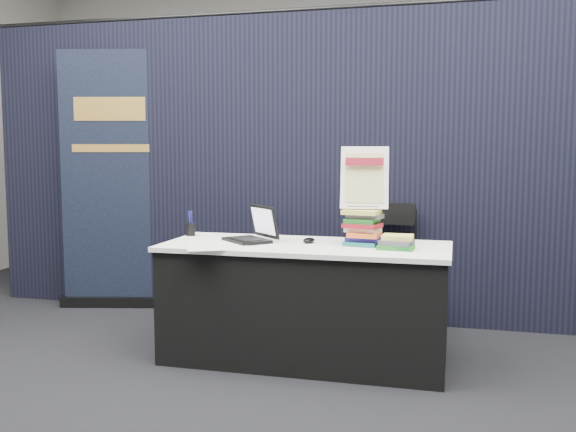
{
  "coord_description": "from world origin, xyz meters",
  "views": [
    {
      "loc": [
        0.91,
        -3.35,
        1.35
      ],
      "look_at": [
        -0.11,
        0.55,
        0.93
      ],
      "focal_mm": 40.0,
      "sensor_mm": 36.0,
      "label": 1
    }
  ],
  "objects_px": {
    "pullup_banner": "(113,195)",
    "book_stack_short": "(397,242)",
    "book_stack_tall": "(363,228)",
    "laptop": "(249,233)",
    "info_sign": "(364,178)",
    "display_table": "(305,302)",
    "stacking_chair": "(385,262)"
  },
  "relations": [
    {
      "from": "laptop",
      "to": "stacking_chair",
      "type": "relative_size",
      "value": 0.44
    },
    {
      "from": "laptop",
      "to": "info_sign",
      "type": "xyz_separation_m",
      "value": [
        0.75,
        0.03,
        0.36
      ]
    },
    {
      "from": "display_table",
      "to": "book_stack_tall",
      "type": "distance_m",
      "value": 0.61
    },
    {
      "from": "book_stack_tall",
      "to": "book_stack_short",
      "type": "relative_size",
      "value": 1.08
    },
    {
      "from": "laptop",
      "to": "display_table",
      "type": "bearing_deg",
      "value": 38.53
    },
    {
      "from": "book_stack_short",
      "to": "info_sign",
      "type": "height_order",
      "value": "info_sign"
    },
    {
      "from": "book_stack_short",
      "to": "stacking_chair",
      "type": "xyz_separation_m",
      "value": [
        -0.15,
        0.83,
        -0.27
      ]
    },
    {
      "from": "book_stack_short",
      "to": "stacking_chair",
      "type": "relative_size",
      "value": 0.23
    },
    {
      "from": "pullup_banner",
      "to": "stacking_chair",
      "type": "bearing_deg",
      "value": -17.97
    },
    {
      "from": "laptop",
      "to": "info_sign",
      "type": "height_order",
      "value": "info_sign"
    },
    {
      "from": "book_stack_tall",
      "to": "stacking_chair",
      "type": "height_order",
      "value": "book_stack_tall"
    },
    {
      "from": "display_table",
      "to": "stacking_chair",
      "type": "height_order",
      "value": "stacking_chair"
    },
    {
      "from": "book_stack_tall",
      "to": "pullup_banner",
      "type": "bearing_deg",
      "value": 157.97
    },
    {
      "from": "info_sign",
      "to": "book_stack_tall",
      "type": "bearing_deg",
      "value": -96.77
    },
    {
      "from": "display_table",
      "to": "pullup_banner",
      "type": "bearing_deg",
      "value": 153.4
    },
    {
      "from": "display_table",
      "to": "book_stack_short",
      "type": "bearing_deg",
      "value": -6.15
    },
    {
      "from": "book_stack_tall",
      "to": "info_sign",
      "type": "relative_size",
      "value": 0.57
    },
    {
      "from": "book_stack_tall",
      "to": "book_stack_short",
      "type": "distance_m",
      "value": 0.25
    },
    {
      "from": "display_table",
      "to": "book_stack_short",
      "type": "distance_m",
      "value": 0.71
    },
    {
      "from": "display_table",
      "to": "book_stack_short",
      "type": "xyz_separation_m",
      "value": [
        0.58,
        -0.06,
        0.42
      ]
    },
    {
      "from": "display_table",
      "to": "book_stack_tall",
      "type": "relative_size",
      "value": 7.83
    },
    {
      "from": "display_table",
      "to": "book_stack_tall",
      "type": "height_order",
      "value": "book_stack_tall"
    },
    {
      "from": "laptop",
      "to": "book_stack_tall",
      "type": "distance_m",
      "value": 0.75
    },
    {
      "from": "laptop",
      "to": "stacking_chair",
      "type": "xyz_separation_m",
      "value": [
        0.81,
        0.74,
        -0.28
      ]
    },
    {
      "from": "laptop",
      "to": "book_stack_short",
      "type": "xyz_separation_m",
      "value": [
        0.96,
        -0.1,
        -0.01
      ]
    },
    {
      "from": "display_table",
      "to": "laptop",
      "type": "height_order",
      "value": "laptop"
    },
    {
      "from": "stacking_chair",
      "to": "pullup_banner",
      "type": "bearing_deg",
      "value": -179.9
    },
    {
      "from": "book_stack_tall",
      "to": "stacking_chair",
      "type": "distance_m",
      "value": 0.81
    },
    {
      "from": "pullup_banner",
      "to": "book_stack_short",
      "type": "bearing_deg",
      "value": -35.9
    },
    {
      "from": "laptop",
      "to": "book_stack_short",
      "type": "height_order",
      "value": "laptop"
    },
    {
      "from": "display_table",
      "to": "book_stack_short",
      "type": "height_order",
      "value": "book_stack_short"
    },
    {
      "from": "display_table",
      "to": "stacking_chair",
      "type": "distance_m",
      "value": 0.89
    }
  ]
}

